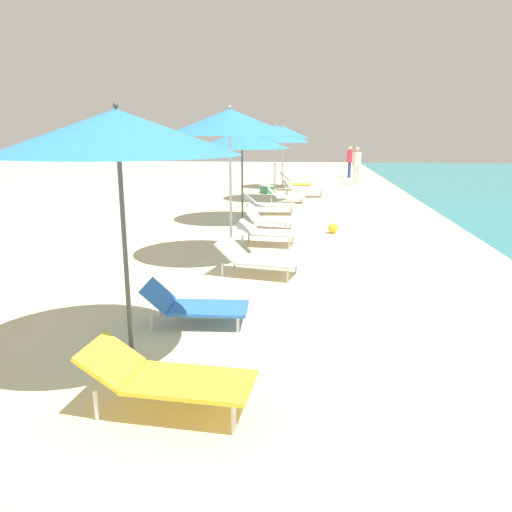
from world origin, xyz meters
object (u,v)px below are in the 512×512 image
Objects in this scene: lounger_fifth_inland at (267,219)px; beach_ball at (333,228)px; lounger_sixth_shoreside at (302,188)px; lounger_farthest_inland at (295,183)px; lounger_sixth_inland at (285,196)px; lounger_farthest_shoreside at (295,179)px; umbrella_sixth at (275,134)px; person_walking_near at (350,159)px; lounger_third_shoreside at (194,305)px; lounger_fifth_shoreside at (267,203)px; person_walking_far at (357,162)px; lounger_fourth_shoreside at (266,231)px; cooler_box at (266,189)px; umbrella_third at (117,132)px; umbrella_farthest at (283,132)px; lounger_third_inland at (166,376)px; lounger_fourth_inland at (257,258)px; umbrella_fourth at (230,122)px; umbrella_fifth at (242,139)px.

beach_ball is at bearing 0.50° from lounger_fifth_inland.
lounger_sixth_shoreside is 2.30m from lounger_farthest_inland.
lounger_sixth_shoreside reaches higher than lounger_sixth_inland.
lounger_fifth_inland is 10.98m from lounger_farthest_shoreside.
umbrella_sixth is at bearing 104.36° from lounger_fifth_inland.
lounger_third_shoreside is at bearing 65.51° from person_walking_near.
lounger_third_shoreside is 0.49× the size of umbrella_sixth.
lounger_fifth_shoreside is 9.94m from person_walking_far.
lounger_fourth_shoreside is 0.82× the size of lounger_sixth_shoreside.
umbrella_sixth is at bearing -75.75° from cooler_box.
umbrella_farthest is (0.64, 17.55, 0.03)m from umbrella_third.
lounger_sixth_inland is (0.44, -0.91, -2.09)m from umbrella_sixth.
lounger_sixth_shoreside is at bearing 43.94° from umbrella_sixth.
lounger_third_inland reaches higher than beach_ball.
lounger_fourth_inland is 4.12m from beach_ball.
lounger_fourth_inland is at bearing -75.43° from lounger_fifth_inland.
cooler_box is at bearing 100.02° from person_walking_far.
umbrella_sixth is 1.66× the size of lounger_sixth_shoreside.
umbrella_farthest is 2.44m from lounger_farthest_inland.
lounger_farthest_inland is 7.05m from person_walking_near.
umbrella_fourth is 2.11× the size of lounger_sixth_inland.
lounger_third_shoreside is 15.59m from lounger_farthest_inland.
umbrella_third is 4.07m from lounger_fourth_inland.
lounger_sixth_shoreside is 1.74m from cooler_box.
lounger_third_shoreside is at bearing -81.20° from lounger_fifth_inland.
umbrella_fourth is 2.14× the size of lounger_fourth_shoreside.
lounger_third_shoreside is 22.31m from person_walking_near.
lounger_fifth_shoreside reaches higher than lounger_fourth_shoreside.
umbrella_third is 11.05× the size of beach_ball.
lounger_fifth_shoreside is 1.21× the size of lounger_sixth_inland.
lounger_sixth_inland is (0.07, 6.72, -0.04)m from lounger_fourth_shoreside.
umbrella_third is 19.69m from person_walking_far.
person_walking_far is (3.39, 1.68, -1.35)m from umbrella_farthest.
lounger_third_shoreside reaches higher than cooler_box.
umbrella_fourth is at bearing -91.31° from umbrella_sixth.
lounger_fourth_inland is 6.18× the size of beach_ball.
lounger_farthest_shoreside is at bearing 83.59° from umbrella_sixth.
lounger_third_shoreside is 0.82× the size of lounger_sixth_shoreside.
lounger_farthest_shoreside is (0.16, 15.16, 0.01)m from lounger_fourth_inland.
person_walking_near reaches higher than beach_ball.
umbrella_third is at bearing 64.73° from person_walking_near.
umbrella_sixth is at bearing 82.99° from umbrella_fifth.
umbrella_fourth is 11.88× the size of beach_ball.
lounger_farthest_shoreside is (1.15, 9.79, -1.90)m from umbrella_fifth.
cooler_box is (-0.28, 10.75, -2.40)m from umbrella_fourth.
lounger_sixth_shoreside is 1.95m from lounger_sixth_inland.
lounger_fourth_inland is at bearing -87.57° from umbrella_sixth.
lounger_fourth_shoreside is at bearing 64.69° from person_walking_near.
lounger_sixth_inland is 2.94m from cooler_box.
lounger_third_inland is 1.01× the size of lounger_fourth_inland.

